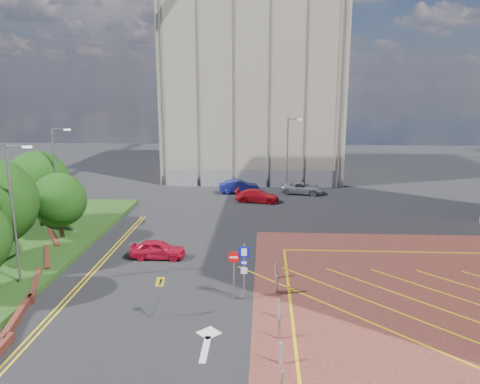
# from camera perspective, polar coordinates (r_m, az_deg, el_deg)

# --- Properties ---
(ground) EXTENTS (140.00, 140.00, 0.00)m
(ground) POSITION_cam_1_polar(r_m,az_deg,el_deg) (25.25, -0.77, -13.94)
(ground) COLOR black
(ground) RESTS_ON ground
(retaining_wall) EXTENTS (6.06, 20.33, 0.40)m
(retaining_wall) POSITION_cam_1_polar(r_m,az_deg,el_deg) (30.04, -23.97, -10.17)
(retaining_wall) COLOR maroon
(retaining_wall) RESTS_ON ground
(tree_c) EXTENTS (4.00, 4.00, 4.90)m
(tree_c) POSITION_cam_1_polar(r_m,az_deg,el_deg) (36.72, -21.22, -0.92)
(tree_c) COLOR #3D2B1C
(tree_c) RESTS_ON grass_bed
(tree_d) EXTENTS (5.00, 5.00, 6.08)m
(tree_d) POSITION_cam_1_polar(r_m,az_deg,el_deg) (40.51, -23.46, 1.09)
(tree_d) COLOR #3D2B1C
(tree_d) RESTS_ON grass_bed
(lamp_left_near) EXTENTS (1.53, 0.16, 8.00)m
(lamp_left_near) POSITION_cam_1_polar(r_m,az_deg,el_deg) (28.97, -25.86, -1.88)
(lamp_left_near) COLOR #9EA0A8
(lamp_left_near) RESTS_ON grass_bed
(lamp_left_far) EXTENTS (1.53, 0.16, 8.00)m
(lamp_left_far) POSITION_cam_1_polar(r_m,az_deg,el_deg) (38.59, -21.45, 1.92)
(lamp_left_far) COLOR #9EA0A8
(lamp_left_far) RESTS_ON grass_bed
(lamp_back) EXTENTS (1.53, 0.16, 8.00)m
(lamp_back) POSITION_cam_1_polar(r_m,az_deg,el_deg) (51.04, 5.89, 4.88)
(lamp_back) COLOR #9EA0A8
(lamp_back) RESTS_ON ground
(sign_cluster) EXTENTS (1.17, 0.12, 3.20)m
(sign_cluster) POSITION_cam_1_polar(r_m,az_deg,el_deg) (25.33, 0.04, -9.00)
(sign_cluster) COLOR #9EA0A8
(sign_cluster) RESTS_ON ground
(warning_sign) EXTENTS (0.80, 0.43, 2.24)m
(warning_sign) POSITION_cam_1_polar(r_m,az_deg,el_deg) (23.90, -9.99, -11.97)
(warning_sign) COLOR #9EA0A8
(warning_sign) RESTS_ON ground
(bollard_row) EXTENTS (0.14, 11.14, 0.90)m
(bollard_row) POSITION_cam_1_polar(r_m,az_deg,el_deg) (23.52, 4.74, -14.83)
(bollard_row) COLOR #9EA0A8
(bollard_row) RESTS_ON forecourt
(construction_building) EXTENTS (21.20, 19.20, 22.00)m
(construction_building) POSITION_cam_1_polar(r_m,az_deg,el_deg) (62.51, 1.67, 12.50)
(construction_building) COLOR gray
(construction_building) RESTS_ON ground
(construction_fence) EXTENTS (21.60, 0.06, 2.00)m
(construction_fence) POSITION_cam_1_polar(r_m,az_deg,el_deg) (53.51, 2.41, 1.65)
(construction_fence) COLOR gray
(construction_fence) RESTS_ON ground
(car_red_left) EXTENTS (3.70, 1.49, 1.26)m
(car_red_left) POSITION_cam_1_polar(r_m,az_deg,el_deg) (32.16, -10.00, -6.88)
(car_red_left) COLOR red
(car_red_left) RESTS_ON ground
(car_blue_back) EXTENTS (4.52, 2.19, 1.43)m
(car_blue_back) POSITION_cam_1_polar(r_m,az_deg,el_deg) (50.58, -0.12, 0.68)
(car_blue_back) COLOR navy
(car_blue_back) RESTS_ON ground
(car_red_back) EXTENTS (4.60, 2.41, 1.27)m
(car_red_back) POSITION_cam_1_polar(r_m,az_deg,el_deg) (46.69, 2.12, -0.46)
(car_red_back) COLOR red
(car_red_back) RESTS_ON ground
(car_silver_back) EXTENTS (4.82, 2.89, 1.25)m
(car_silver_back) POSITION_cam_1_polar(r_m,az_deg,el_deg) (50.65, 7.59, 0.48)
(car_silver_back) COLOR #AFAEB5
(car_silver_back) RESTS_ON ground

